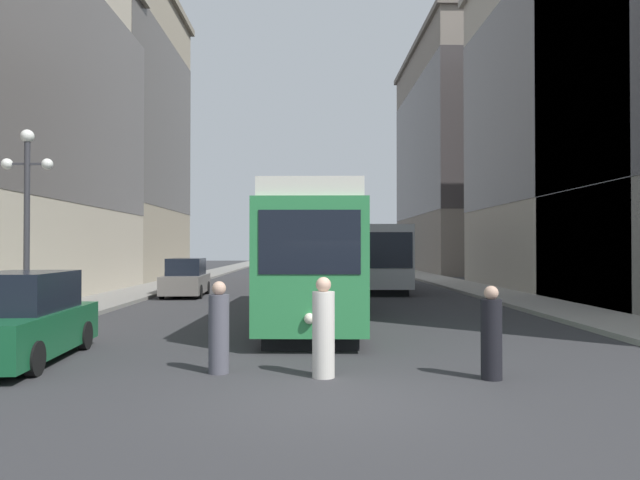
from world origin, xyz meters
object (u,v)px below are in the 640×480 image
Objects in this scene: pedestrian_crossing_far at (323,331)px; parked_car_left_near at (186,279)px; streetcar at (316,254)px; transit_bus at (373,254)px; pedestrian_crossing_near at (491,336)px; pedestrian_on_sidewalk at (219,330)px; parked_car_left_mid at (20,320)px; lamp_post_left_near at (27,197)px.

parked_car_left_near is at bearing 174.39° from pedestrian_crossing_far.
streetcar is 14.59m from transit_bus.
pedestrian_crossing_far is at bearing -87.92° from streetcar.
pedestrian_on_sidewalk is (-4.88, 0.61, 0.02)m from pedestrian_crossing_near.
pedestrian_on_sidewalk reaches higher than pedestrian_crossing_near.
pedestrian_crossing_far is at bearing -73.59° from parked_car_left_near.
transit_bus is 23.36m from pedestrian_crossing_far.
streetcar is 1.12× the size of transit_bus.
parked_car_left_near is 2.64× the size of pedestrian_on_sidewalk.
streetcar is 2.97× the size of parked_car_left_mid.
pedestrian_on_sidewalk is at bearing -41.58° from lamp_post_left_near.
pedestrian_crossing_far is 1.06× the size of pedestrian_on_sidewalk.
streetcar is 3.07× the size of parked_car_left_near.
parked_car_left_mid is at bearing 100.31° from pedestrian_crossing_near.
transit_bus is 2.74× the size of parked_car_left_near.
transit_bus is 2.66× the size of parked_car_left_mid.
parked_car_left_mid is 4.37m from pedestrian_on_sidewalk.
pedestrian_on_sidewalk is (4.21, -1.17, -0.05)m from parked_car_left_mid.
pedestrian_crossing_far is 0.33× the size of lamp_post_left_near.
transit_bus is (3.46, 14.17, -0.15)m from streetcar.
pedestrian_crossing_far is (-0.00, -8.91, -1.27)m from streetcar.
parked_car_left_near is 2.72× the size of pedestrian_crossing_near.
pedestrian_on_sidewalk is at bearing -103.56° from transit_bus.
lamp_post_left_near is at bearing -101.68° from parked_car_left_near.
pedestrian_crossing_near is at bearing 163.09° from pedestrian_on_sidewalk.
pedestrian_crossing_near is (2.95, -9.13, -1.33)m from streetcar.
parked_car_left_mid reaches higher than pedestrian_on_sidewalk.
streetcar is at bearing -103.93° from transit_bus.
transit_bus reaches higher than pedestrian_crossing_far.
lamp_post_left_near is at bearing -150.56° from pedestrian_crossing_far.
streetcar is 8.83m from pedestrian_on_sidewalk.
pedestrian_crossing_far is (-3.46, -23.08, -1.11)m from transit_bus.
pedestrian_on_sidewalk is (-5.39, -22.68, -1.16)m from transit_bus.
transit_bus is 23.58m from parked_car_left_mid.
parked_car_left_mid is 2.73× the size of pedestrian_on_sidewalk.
parked_car_left_mid is 0.85× the size of lamp_post_left_near.
pedestrian_crossing_near is (9.09, -17.98, -0.08)m from parked_car_left_near.
pedestrian_on_sidewalk is at bearing -18.88° from parked_car_left_mid.
parked_car_left_near is at bearing -151.23° from transit_bus.
parked_car_left_mid is 9.27m from pedestrian_crossing_near.
streetcar is 2.53× the size of lamp_post_left_near.
lamp_post_left_near is at bearing 82.64° from pedestrian_crossing_near.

